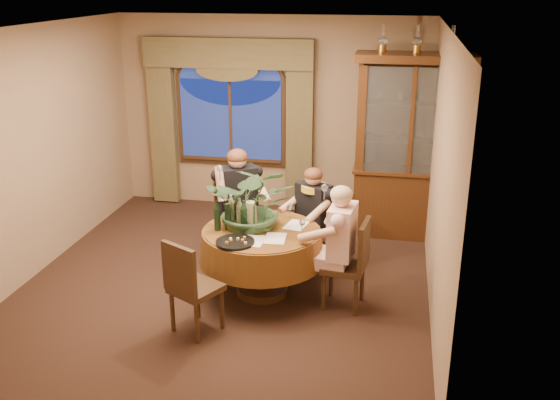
% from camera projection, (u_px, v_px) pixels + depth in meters
% --- Properties ---
extents(floor, '(5.00, 5.00, 0.00)m').
position_uv_depth(floor, '(229.00, 279.00, 7.19)').
color(floor, black).
rests_on(floor, ground).
extents(wall_back, '(4.50, 0.00, 4.50)m').
position_uv_depth(wall_back, '(272.00, 115.00, 9.02)').
color(wall_back, '#8A6F53').
rests_on(wall_back, ground).
extents(wall_right, '(0.00, 5.00, 5.00)m').
position_uv_depth(wall_right, '(439.00, 174.00, 6.31)').
color(wall_right, '#8A6F53').
rests_on(wall_right, ground).
extents(ceiling, '(5.00, 5.00, 0.00)m').
position_uv_depth(ceiling, '(221.00, 28.00, 6.24)').
color(ceiling, white).
rests_on(ceiling, wall_back).
extents(window, '(1.62, 0.10, 1.32)m').
position_uv_depth(window, '(231.00, 121.00, 9.10)').
color(window, navy).
rests_on(window, wall_back).
extents(arched_transom, '(1.60, 0.06, 0.44)m').
position_uv_depth(arched_transom, '(229.00, 67.00, 8.84)').
color(arched_transom, navy).
rests_on(arched_transom, wall_back).
extents(drapery_left, '(0.38, 0.14, 2.32)m').
position_uv_depth(drapery_left, '(163.00, 127.00, 9.28)').
color(drapery_left, '#4F4628').
rests_on(drapery_left, floor).
extents(drapery_right, '(0.38, 0.14, 2.32)m').
position_uv_depth(drapery_right, '(300.00, 133.00, 8.91)').
color(drapery_right, '#4F4628').
rests_on(drapery_right, floor).
extents(swag_valance, '(2.45, 0.16, 0.42)m').
position_uv_depth(swag_valance, '(227.00, 53.00, 8.70)').
color(swag_valance, '#4F4628').
rests_on(swag_valance, wall_back).
extents(dining_table, '(1.70, 1.70, 0.75)m').
position_uv_depth(dining_table, '(262.00, 262.00, 6.75)').
color(dining_table, maroon).
rests_on(dining_table, floor).
extents(china_cabinet, '(1.48, 0.58, 2.40)m').
position_uv_depth(china_cabinet, '(409.00, 148.00, 8.05)').
color(china_cabinet, '#331B0E').
rests_on(china_cabinet, floor).
extents(oil_lamp_left, '(0.11, 0.11, 0.34)m').
position_uv_depth(oil_lamp_left, '(383.00, 39.00, 7.66)').
color(oil_lamp_left, '#A5722D').
rests_on(oil_lamp_left, china_cabinet).
extents(oil_lamp_center, '(0.11, 0.11, 0.34)m').
position_uv_depth(oil_lamp_center, '(417.00, 39.00, 7.59)').
color(oil_lamp_center, '#A5722D').
rests_on(oil_lamp_center, china_cabinet).
extents(oil_lamp_right, '(0.11, 0.11, 0.34)m').
position_uv_depth(oil_lamp_right, '(453.00, 40.00, 7.51)').
color(oil_lamp_right, '#A5722D').
rests_on(oil_lamp_right, china_cabinet).
extents(chair_right, '(0.47, 0.47, 0.96)m').
position_uv_depth(chair_right, '(344.00, 264.00, 6.45)').
color(chair_right, black).
rests_on(chair_right, floor).
extents(chair_back_right, '(0.59, 0.59, 0.96)m').
position_uv_depth(chair_back_right, '(327.00, 232.00, 7.26)').
color(chair_back_right, black).
rests_on(chair_back_right, floor).
extents(chair_back, '(0.58, 0.58, 0.96)m').
position_uv_depth(chair_back, '(236.00, 223.00, 7.54)').
color(chair_back, black).
rests_on(chair_back, floor).
extents(chair_front_left, '(0.57, 0.57, 0.96)m').
position_uv_depth(chair_front_left, '(196.00, 286.00, 6.00)').
color(chair_front_left, black).
rests_on(chair_front_left, floor).
extents(person_pink, '(0.49, 0.53, 1.33)m').
position_uv_depth(person_pink, '(342.00, 247.00, 6.40)').
color(person_pink, beige).
rests_on(person_pink, floor).
extents(person_back, '(0.67, 0.66, 1.41)m').
position_uv_depth(person_back, '(238.00, 206.00, 7.44)').
color(person_back, black).
rests_on(person_back, floor).
extents(person_scarf, '(0.60, 0.59, 1.25)m').
position_uv_depth(person_scarf, '(313.00, 219.00, 7.26)').
color(person_scarf, black).
rests_on(person_scarf, floor).
extents(stoneware_vase, '(0.15, 0.15, 0.27)m').
position_uv_depth(stoneware_vase, '(251.00, 214.00, 6.69)').
color(stoneware_vase, tan).
rests_on(stoneware_vase, dining_table).
extents(centerpiece_plant, '(0.93, 1.03, 0.81)m').
position_uv_depth(centerpiece_plant, '(253.00, 172.00, 6.55)').
color(centerpiece_plant, '#2F4F2E').
rests_on(centerpiece_plant, dining_table).
extents(olive_bowl, '(0.14, 0.14, 0.04)m').
position_uv_depth(olive_bowl, '(264.00, 229.00, 6.59)').
color(olive_bowl, '#505E32').
rests_on(olive_bowl, dining_table).
extents(cheese_platter, '(0.39, 0.39, 0.02)m').
position_uv_depth(cheese_platter, '(235.00, 242.00, 6.28)').
color(cheese_platter, black).
rests_on(cheese_platter, dining_table).
extents(wine_bottle_0, '(0.07, 0.07, 0.33)m').
position_uv_depth(wine_bottle_0, '(217.00, 215.00, 6.56)').
color(wine_bottle_0, black).
rests_on(wine_bottle_0, dining_table).
extents(wine_bottle_1, '(0.07, 0.07, 0.33)m').
position_uv_depth(wine_bottle_1, '(231.00, 209.00, 6.73)').
color(wine_bottle_1, tan).
rests_on(wine_bottle_1, dining_table).
extents(wine_bottle_2, '(0.07, 0.07, 0.33)m').
position_uv_depth(wine_bottle_2, '(237.00, 209.00, 6.75)').
color(wine_bottle_2, black).
rests_on(wine_bottle_2, dining_table).
extents(wine_bottle_3, '(0.07, 0.07, 0.33)m').
position_uv_depth(wine_bottle_3, '(228.00, 215.00, 6.58)').
color(wine_bottle_3, black).
rests_on(wine_bottle_3, dining_table).
extents(wine_bottle_4, '(0.07, 0.07, 0.33)m').
position_uv_depth(wine_bottle_4, '(240.00, 213.00, 6.64)').
color(wine_bottle_4, tan).
rests_on(wine_bottle_4, dining_table).
extents(wine_bottle_5, '(0.07, 0.07, 0.33)m').
position_uv_depth(wine_bottle_5, '(244.00, 215.00, 6.57)').
color(wine_bottle_5, black).
rests_on(wine_bottle_5, dining_table).
extents(tasting_paper_0, '(0.23, 0.31, 0.00)m').
position_uv_depth(tasting_paper_0, '(275.00, 238.00, 6.40)').
color(tasting_paper_0, white).
rests_on(tasting_paper_0, dining_table).
extents(tasting_paper_1, '(0.26, 0.34, 0.00)m').
position_uv_depth(tasting_paper_1, '(296.00, 225.00, 6.74)').
color(tasting_paper_1, white).
rests_on(tasting_paper_1, dining_table).
extents(tasting_paper_2, '(0.21, 0.30, 0.00)m').
position_uv_depth(tasting_paper_2, '(253.00, 241.00, 6.33)').
color(tasting_paper_2, white).
rests_on(tasting_paper_2, dining_table).
extents(wine_glass_person_pink, '(0.07, 0.07, 0.18)m').
position_uv_depth(wine_glass_person_pink, '(302.00, 227.00, 6.46)').
color(wine_glass_person_pink, silver).
rests_on(wine_glass_person_pink, dining_table).
extents(wine_glass_person_back, '(0.07, 0.07, 0.18)m').
position_uv_depth(wine_glass_person_back, '(249.00, 208.00, 6.99)').
color(wine_glass_person_back, silver).
rests_on(wine_glass_person_back, dining_table).
extents(wine_glass_person_scarf, '(0.07, 0.07, 0.18)m').
position_uv_depth(wine_glass_person_scarf, '(290.00, 211.00, 6.90)').
color(wine_glass_person_scarf, silver).
rests_on(wine_glass_person_scarf, dining_table).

